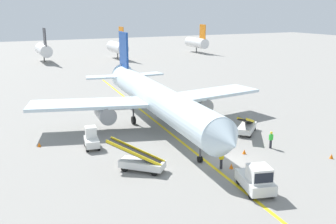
% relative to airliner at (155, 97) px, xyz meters
% --- Properties ---
extents(ground_plane, '(300.00, 300.00, 0.00)m').
position_rel_airliner_xyz_m(ground_plane, '(1.24, -12.80, -3.42)').
color(ground_plane, gray).
extents(taxi_line_yellow, '(6.99, 79.75, 0.01)m').
position_rel_airliner_xyz_m(taxi_line_yellow, '(-0.05, -7.80, -3.41)').
color(taxi_line_yellow, yellow).
rests_on(taxi_line_yellow, ground).
extents(airliner, '(28.51, 35.34, 10.10)m').
position_rel_airliner_xyz_m(airliner, '(0.00, 0.00, 0.00)').
color(airliner, silver).
rests_on(airliner, ground).
extents(pushback_tug, '(2.79, 3.98, 2.20)m').
position_rel_airliner_xyz_m(pushback_tug, '(-0.18, -18.80, -2.42)').
color(pushback_tug, silver).
rests_on(pushback_tug, ground).
extents(baggage_tug_near_wing, '(1.64, 2.56, 2.10)m').
position_rel_airliner_xyz_m(baggage_tug_near_wing, '(-8.69, -4.11, -2.49)').
color(baggage_tug_near_wing, silver).
rests_on(baggage_tug_near_wing, ground).
extents(belt_loader_forward_hold, '(4.57, 4.26, 2.59)m').
position_rel_airliner_xyz_m(belt_loader_forward_hold, '(7.80, -7.11, -2.64)').
color(belt_loader_forward_hold, silver).
rests_on(belt_loader_forward_hold, ground).
extents(belt_loader_aft_hold, '(4.45, 4.39, 2.59)m').
position_rel_airliner_xyz_m(belt_loader_aft_hold, '(-6.43, -11.39, -2.64)').
color(belt_loader_aft_hold, silver).
rests_on(belt_loader_aft_hold, ground).
extents(ground_crew_marshaller, '(0.36, 0.24, 1.70)m').
position_rel_airliner_xyz_m(ground_crew_marshaller, '(-0.09, -14.01, -2.51)').
color(ground_crew_marshaller, '#26262D').
rests_on(ground_crew_marshaller, ground).
extents(ground_crew_wing_walker, '(0.36, 0.24, 1.70)m').
position_rel_airliner_xyz_m(ground_crew_wing_walker, '(7.08, -11.92, -2.51)').
color(ground_crew_wing_walker, '#26262D').
rests_on(ground_crew_wing_walker, ground).
extents(safety_cone_nose_left, '(0.36, 0.36, 0.44)m').
position_rel_airliner_xyz_m(safety_cone_nose_left, '(-13.31, -1.51, -3.20)').
color(safety_cone_nose_left, orange).
rests_on(safety_cone_nose_left, ground).
extents(safety_cone_nose_right, '(0.36, 0.36, 0.44)m').
position_rel_airliner_xyz_m(safety_cone_nose_right, '(0.69, -14.41, -3.20)').
color(safety_cone_nose_right, orange).
rests_on(safety_cone_nose_right, ground).
extents(safety_cone_wingtip_left, '(0.36, 0.36, 0.44)m').
position_rel_airliner_xyz_m(safety_cone_wingtip_left, '(10.27, -16.52, -3.20)').
color(safety_cone_wingtip_left, orange).
rests_on(safety_cone_wingtip_left, ground).
extents(safety_cone_wingtip_right, '(0.36, 0.36, 0.44)m').
position_rel_airliner_xyz_m(safety_cone_wingtip_right, '(8.81, 0.58, -3.20)').
color(safety_cone_wingtip_right, orange).
rests_on(safety_cone_wingtip_right, ground).
extents(safety_cone_tail_area, '(0.36, 0.36, 0.44)m').
position_rel_airliner_xyz_m(safety_cone_tail_area, '(3.81, -12.07, -3.20)').
color(safety_cone_tail_area, orange).
rests_on(safety_cone_tail_area, ground).
extents(distant_aircraft_mid_left, '(3.00, 10.10, 8.80)m').
position_rel_airliner_xyz_m(distant_aircraft_mid_left, '(-2.71, 63.58, -0.20)').
color(distant_aircraft_mid_left, silver).
rests_on(distant_aircraft_mid_left, ground).
extents(distant_aircraft_mid_right, '(3.00, 10.10, 8.80)m').
position_rel_airliner_xyz_m(distant_aircraft_mid_right, '(16.42, 61.45, -0.20)').
color(distant_aircraft_mid_right, silver).
rests_on(distant_aircraft_mid_right, ground).
extents(distant_aircraft_far_right, '(3.00, 10.10, 8.80)m').
position_rel_airliner_xyz_m(distant_aircraft_far_right, '(43.77, 65.70, -0.20)').
color(distant_aircraft_far_right, silver).
rests_on(distant_aircraft_far_right, ground).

